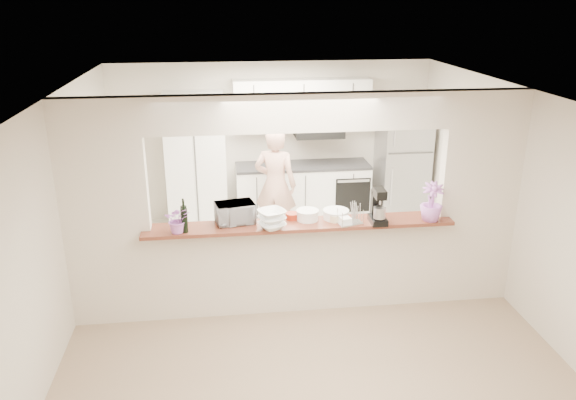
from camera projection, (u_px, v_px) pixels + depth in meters
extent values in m
plane|color=gray|center=(298.00, 307.00, 6.56)|extent=(6.00, 6.00, 0.00)
cube|color=beige|center=(283.00, 251.00, 8.01)|extent=(5.00, 2.90, 0.01)
cube|color=beige|center=(106.00, 216.00, 5.89)|extent=(0.90, 0.15, 2.50)
cube|color=beige|center=(477.00, 200.00, 6.37)|extent=(0.90, 0.15, 2.50)
cube|color=beige|center=(300.00, 113.00, 5.78)|extent=(3.20, 0.15, 0.40)
cube|color=beige|center=(299.00, 267.00, 6.38)|extent=(3.20, 0.15, 1.05)
cube|color=brown|center=(300.00, 225.00, 6.15)|extent=(3.40, 0.38, 0.04)
cube|color=white|center=(196.00, 161.00, 8.58)|extent=(0.90, 0.60, 2.10)
cube|color=white|center=(302.00, 194.00, 8.98)|extent=(2.10, 0.60, 0.90)
cube|color=#313133|center=(303.00, 166.00, 8.82)|extent=(2.10, 0.62, 0.04)
cube|color=white|center=(302.00, 104.00, 8.61)|extent=(2.10, 0.35, 0.75)
cube|color=black|center=(319.00, 133.00, 8.69)|extent=(0.75, 0.45, 0.12)
cube|color=black|center=(353.00, 195.00, 8.76)|extent=(0.55, 0.02, 0.55)
cube|color=#A9A9AE|center=(402.00, 167.00, 8.98)|extent=(0.75, 0.70, 1.70)
imported|color=pink|center=(178.00, 220.00, 5.85)|extent=(0.27, 0.23, 0.29)
cylinder|color=black|center=(184.00, 220.00, 5.86)|extent=(0.07, 0.07, 0.26)
cylinder|color=black|center=(183.00, 205.00, 5.80)|extent=(0.02, 0.02, 0.09)
cylinder|color=black|center=(184.00, 217.00, 5.98)|extent=(0.07, 0.07, 0.24)
cylinder|color=black|center=(183.00, 203.00, 5.93)|extent=(0.02, 0.02, 0.08)
imported|color=#BBBAC0|center=(235.00, 213.00, 6.12)|extent=(0.46, 0.36, 0.23)
imported|color=white|center=(272.00, 220.00, 5.96)|extent=(0.37, 0.37, 0.21)
cylinder|color=white|center=(308.00, 215.00, 6.21)|extent=(0.24, 0.24, 0.11)
cylinder|color=white|center=(308.00, 211.00, 6.19)|extent=(0.25, 0.25, 0.01)
cylinder|color=white|center=(336.00, 215.00, 6.25)|extent=(0.28, 0.28, 0.09)
cylinder|color=white|center=(336.00, 210.00, 6.23)|extent=(0.29, 0.29, 0.01)
cylinder|color=maroon|center=(292.00, 216.00, 6.24)|extent=(0.15, 0.15, 0.07)
cylinder|color=beige|center=(335.00, 217.00, 6.19)|extent=(0.17, 0.17, 0.08)
cube|color=silver|center=(350.00, 223.00, 6.11)|extent=(0.29, 0.21, 0.02)
cube|color=white|center=(350.00, 220.00, 6.10)|extent=(0.13, 0.13, 0.07)
cube|color=black|center=(378.00, 220.00, 6.14)|extent=(0.17, 0.27, 0.07)
cube|color=black|center=(376.00, 202.00, 6.17)|extent=(0.11, 0.10, 0.28)
cube|color=black|center=(380.00, 193.00, 6.02)|extent=(0.12, 0.23, 0.09)
cylinder|color=#B7B7BC|center=(380.00, 213.00, 6.05)|extent=(0.13, 0.13, 0.12)
imported|color=#CE6FC9|center=(432.00, 202.00, 6.14)|extent=(0.28, 0.28, 0.43)
imported|color=tan|center=(275.00, 186.00, 8.12)|extent=(0.72, 0.59, 1.69)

